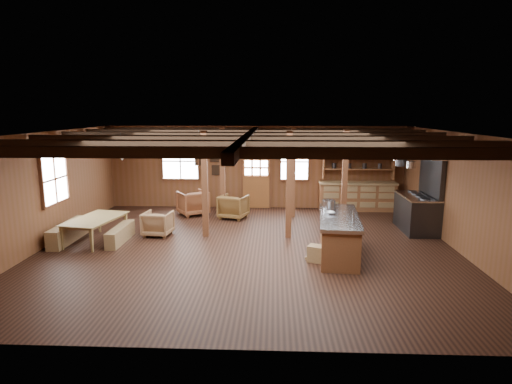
{
  "coord_description": "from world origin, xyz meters",
  "views": [
    {
      "loc": [
        0.62,
        -9.97,
        3.32
      ],
      "look_at": [
        0.17,
        0.38,
        1.33
      ],
      "focal_mm": 30.0,
      "sensor_mm": 36.0,
      "label": 1
    }
  ],
  "objects_px": {
    "commercial_range": "(419,207)",
    "dining_table": "(97,230)",
    "armchair_b": "(233,207)",
    "armchair_c": "(158,223)",
    "kitchen_island": "(339,235)",
    "armchair_a": "(193,203)"
  },
  "relations": [
    {
      "from": "armchair_b",
      "to": "armchair_c",
      "type": "relative_size",
      "value": 1.12
    },
    {
      "from": "armchair_b",
      "to": "armchair_c",
      "type": "distance_m",
      "value": 2.69
    },
    {
      "from": "armchair_a",
      "to": "armchair_c",
      "type": "height_order",
      "value": "armchair_a"
    },
    {
      "from": "kitchen_island",
      "to": "armchair_a",
      "type": "xyz_separation_m",
      "value": [
        -4.11,
        3.71,
        -0.08
      ]
    },
    {
      "from": "commercial_range",
      "to": "armchair_c",
      "type": "height_order",
      "value": "commercial_range"
    },
    {
      "from": "kitchen_island",
      "to": "armchair_c",
      "type": "xyz_separation_m",
      "value": [
        -4.61,
        1.38,
        -0.15
      ]
    },
    {
      "from": "commercial_range",
      "to": "armchair_a",
      "type": "distance_m",
      "value": 6.82
    },
    {
      "from": "armchair_c",
      "to": "armchair_b",
      "type": "bearing_deg",
      "value": -127.49
    },
    {
      "from": "armchair_a",
      "to": "armchair_c",
      "type": "xyz_separation_m",
      "value": [
        -0.5,
        -2.33,
        -0.06
      ]
    },
    {
      "from": "dining_table",
      "to": "armchair_b",
      "type": "height_order",
      "value": "armchair_b"
    },
    {
      "from": "armchair_a",
      "to": "kitchen_island",
      "type": "bearing_deg",
      "value": 104.69
    },
    {
      "from": "commercial_range",
      "to": "armchair_c",
      "type": "bearing_deg",
      "value": -173.89
    },
    {
      "from": "armchair_a",
      "to": "armchair_c",
      "type": "distance_m",
      "value": 2.38
    },
    {
      "from": "dining_table",
      "to": "armchair_a",
      "type": "relative_size",
      "value": 2.03
    },
    {
      "from": "kitchen_island",
      "to": "armchair_c",
      "type": "distance_m",
      "value": 4.81
    },
    {
      "from": "commercial_range",
      "to": "dining_table",
      "type": "relative_size",
      "value": 1.2
    },
    {
      "from": "dining_table",
      "to": "armchair_c",
      "type": "relative_size",
      "value": 2.42
    },
    {
      "from": "dining_table",
      "to": "armchair_c",
      "type": "distance_m",
      "value": 1.54
    },
    {
      "from": "dining_table",
      "to": "kitchen_island",
      "type": "bearing_deg",
      "value": -86.94
    },
    {
      "from": "dining_table",
      "to": "armchair_c",
      "type": "xyz_separation_m",
      "value": [
        1.41,
        0.61,
        0.02
      ]
    },
    {
      "from": "commercial_range",
      "to": "dining_table",
      "type": "distance_m",
      "value": 8.66
    },
    {
      "from": "dining_table",
      "to": "armchair_b",
      "type": "relative_size",
      "value": 2.16
    }
  ]
}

